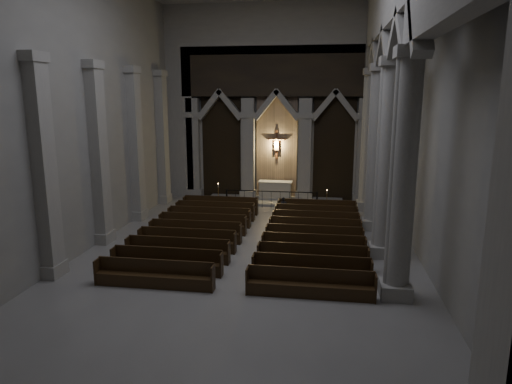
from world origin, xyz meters
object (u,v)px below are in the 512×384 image
(candle_stand_left, at_px, (218,200))
(worshipper, at_px, (283,207))
(altar_rail, at_px, (271,196))
(altar, at_px, (275,190))
(pews, at_px, (254,237))
(candle_stand_right, at_px, (326,205))

(candle_stand_left, xyz_separation_m, worshipper, (4.08, -1.82, 0.17))
(altar_rail, bearing_deg, altar, 89.78)
(altar_rail, distance_m, candle_stand_left, 3.19)
(altar, height_order, altar_rail, altar)
(candle_stand_left, height_order, pews, candle_stand_left)
(candle_stand_left, distance_m, candle_stand_right, 6.42)
(candle_stand_left, bearing_deg, altar_rail, 1.86)
(candle_stand_right, xyz_separation_m, pews, (-3.24, -6.71, -0.02))
(altar_rail, distance_m, pews, 6.74)
(pews, height_order, worshipper, worshipper)
(candle_stand_right, bearing_deg, pews, -115.82)
(worshipper, bearing_deg, candle_stand_right, 39.54)
(altar_rail, relative_size, candle_stand_left, 3.80)
(candle_stand_right, bearing_deg, worshipper, -140.96)
(altar, bearing_deg, worshipper, -77.52)
(worshipper, bearing_deg, altar_rail, 115.74)
(altar_rail, xyz_separation_m, pews, (0.00, -6.73, -0.40))
(altar, distance_m, candle_stand_left, 3.90)
(altar, relative_size, pews, 0.20)
(candle_stand_right, distance_m, pews, 7.45)
(candle_stand_right, bearing_deg, altar, 146.34)
(altar_rail, bearing_deg, candle_stand_right, -0.39)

